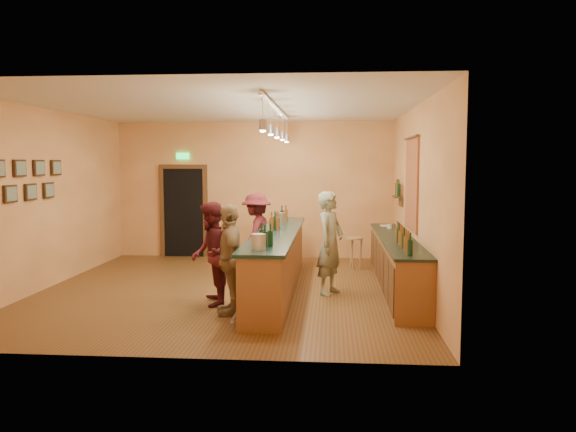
# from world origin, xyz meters

# --- Properties ---
(floor) EXTENTS (7.00, 7.00, 0.00)m
(floor) POSITION_xyz_m (0.00, 0.00, 0.00)
(floor) COLOR #583219
(floor) RESTS_ON ground
(ceiling) EXTENTS (6.50, 7.00, 0.02)m
(ceiling) POSITION_xyz_m (0.00, 0.00, 3.20)
(ceiling) COLOR silver
(ceiling) RESTS_ON wall_back
(wall_back) EXTENTS (6.50, 0.02, 3.20)m
(wall_back) POSITION_xyz_m (0.00, 3.50, 1.60)
(wall_back) COLOR #B87A45
(wall_back) RESTS_ON floor
(wall_front) EXTENTS (6.50, 0.02, 3.20)m
(wall_front) POSITION_xyz_m (0.00, -3.50, 1.60)
(wall_front) COLOR #B87A45
(wall_front) RESTS_ON floor
(wall_left) EXTENTS (0.02, 7.00, 3.20)m
(wall_left) POSITION_xyz_m (-3.25, 0.00, 1.60)
(wall_left) COLOR #B87A45
(wall_left) RESTS_ON floor
(wall_right) EXTENTS (0.02, 7.00, 3.20)m
(wall_right) POSITION_xyz_m (3.25, 0.00, 1.60)
(wall_right) COLOR #B87A45
(wall_right) RESTS_ON floor
(doorway) EXTENTS (1.15, 0.09, 2.48)m
(doorway) POSITION_xyz_m (-1.70, 3.47, 1.13)
(doorway) COLOR black
(doorway) RESTS_ON wall_back
(tapestry) EXTENTS (0.03, 1.40, 1.60)m
(tapestry) POSITION_xyz_m (3.23, 0.40, 1.85)
(tapestry) COLOR maroon
(tapestry) RESTS_ON wall_right
(bottle_shelf) EXTENTS (0.17, 0.55, 0.54)m
(bottle_shelf) POSITION_xyz_m (3.17, 1.90, 1.67)
(bottle_shelf) COLOR #442814
(bottle_shelf) RESTS_ON wall_right
(picture_grid) EXTENTS (0.06, 2.20, 0.70)m
(picture_grid) POSITION_xyz_m (-3.21, -0.75, 1.95)
(picture_grid) COLOR #382111
(picture_grid) RESTS_ON wall_left
(back_counter) EXTENTS (0.60, 4.55, 1.27)m
(back_counter) POSITION_xyz_m (2.97, 0.18, 0.49)
(back_counter) COLOR brown
(back_counter) RESTS_ON floor
(tasting_bar) EXTENTS (0.73, 5.10, 1.38)m
(tasting_bar) POSITION_xyz_m (0.88, -0.00, 0.61)
(tasting_bar) COLOR brown
(tasting_bar) RESTS_ON floor
(pendant_track) EXTENTS (0.11, 4.60, 0.50)m
(pendant_track) POSITION_xyz_m (0.88, -0.00, 2.98)
(pendant_track) COLOR silver
(pendant_track) RESTS_ON ceiling
(bartender) EXTENTS (0.65, 0.76, 1.76)m
(bartender) POSITION_xyz_m (1.80, -0.15, 0.88)
(bartender) COLOR gray
(bartender) RESTS_ON floor
(customer_a) EXTENTS (0.78, 0.91, 1.64)m
(customer_a) POSITION_xyz_m (-0.06, -1.07, 0.82)
(customer_a) COLOR #59191E
(customer_a) RESTS_ON floor
(customer_b) EXTENTS (0.62, 1.03, 1.64)m
(customer_b) POSITION_xyz_m (0.33, -1.55, 0.82)
(customer_b) COLOR #997A51
(customer_b) RESTS_ON floor
(customer_c) EXTENTS (0.84, 1.18, 1.65)m
(customer_c) POSITION_xyz_m (0.33, 1.35, 0.82)
(customer_c) COLOR #59191E
(customer_c) RESTS_ON floor
(bar_stool) EXTENTS (0.33, 0.33, 0.68)m
(bar_stool) POSITION_xyz_m (2.32, 2.12, 0.53)
(bar_stool) COLOR #AB7F4D
(bar_stool) RESTS_ON floor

